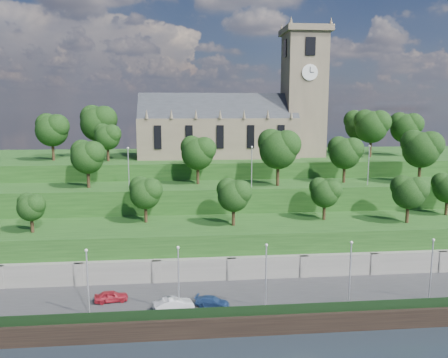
{
  "coord_description": "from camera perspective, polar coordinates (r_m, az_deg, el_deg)",
  "views": [
    {
      "loc": [
        -11.37,
        -44.55,
        24.82
      ],
      "look_at": [
        -4.2,
        30.0,
        12.79
      ],
      "focal_mm": 35.0,
      "sensor_mm": 36.0,
      "label": 1
    }
  ],
  "objects": [
    {
      "name": "retaining_wall",
      "position": [
        61.82,
        5.61,
        -12.09
      ],
      "size": [
        160.0,
        2.1,
        5.0
      ],
      "color": "slate",
      "rests_on": "ground"
    },
    {
      "name": "ground",
      "position": [
        52.25,
        8.23,
        -19.34
      ],
      "size": [
        320.0,
        320.0,
        0.0
      ],
      "primitive_type": "plane",
      "color": "black",
      "rests_on": "ground"
    },
    {
      "name": "lamp_posts_upper",
      "position": [
        72.0,
        3.64,
        2.08
      ],
      "size": [
        40.36,
        0.36,
        6.84
      ],
      "color": "#B2B2B7",
      "rests_on": "embankment_upper"
    },
    {
      "name": "embankment_upper",
      "position": [
        76.76,
        3.21,
        -5.08
      ],
      "size": [
        160.0,
        10.0,
        12.0
      ],
      "primitive_type": "cube",
      "color": "#1B4316",
      "rests_on": "ground"
    },
    {
      "name": "car_right",
      "position": [
        52.93,
        -1.54,
        -15.71
      ],
      "size": [
        4.37,
        2.91,
        1.18
      ],
      "primitive_type": "imported",
      "rotation": [
        0.0,
        0.0,
        1.23
      ],
      "color": "navy",
      "rests_on": "promenade"
    },
    {
      "name": "fence",
      "position": [
        51.59,
        8.13,
        -16.49
      ],
      "size": [
        160.0,
        0.1,
        1.2
      ],
      "primitive_type": "cube",
      "color": "black",
      "rests_on": "promenade"
    },
    {
      "name": "car_middle",
      "position": [
        52.17,
        -6.61,
        -15.96
      ],
      "size": [
        4.8,
        2.57,
        1.5
      ],
      "primitive_type": "imported",
      "rotation": [
        0.0,
        0.0,
        1.8
      ],
      "color": "#BDBCC1",
      "rests_on": "promenade"
    },
    {
      "name": "embankment_lower",
      "position": [
        66.89,
        4.63,
        -9.04
      ],
      "size": [
        160.0,
        12.0,
        8.0
      ],
      "primitive_type": "cube",
      "color": "#1B4316",
      "rests_on": "ground"
    },
    {
      "name": "church",
      "position": [
        91.37,
        2.18,
        7.68
      ],
      "size": [
        38.6,
        12.35,
        27.6
      ],
      "color": "brown",
      "rests_on": "hilltop"
    },
    {
      "name": "car_left",
      "position": [
        55.73,
        -14.51,
        -14.6
      ],
      "size": [
        4.12,
        2.13,
        1.34
      ],
      "primitive_type": "imported",
      "rotation": [
        0.0,
        0.0,
        1.71
      ],
      "color": "maroon",
      "rests_on": "promenade"
    },
    {
      "name": "trees_upper",
      "position": [
        74.86,
        7.78,
        3.8
      ],
      "size": [
        62.89,
        9.0,
        9.59
      ],
      "color": "black",
      "rests_on": "embankment_upper"
    },
    {
      "name": "quay_wall",
      "position": [
        51.69,
        8.27,
        -18.29
      ],
      "size": [
        160.0,
        0.5,
        2.2
      ],
      "primitive_type": "cube",
      "color": "black",
      "rests_on": "ground"
    },
    {
      "name": "trees_lower",
      "position": [
        65.8,
        8.7,
        -1.7
      ],
      "size": [
        67.34,
        8.7,
        7.13
      ],
      "color": "black",
      "rests_on": "embankment_lower"
    },
    {
      "name": "promenade",
      "position": [
        57.02,
        6.78,
        -15.63
      ],
      "size": [
        160.0,
        12.0,
        2.0
      ],
      "primitive_type": "cube",
      "color": "#2D2D30",
      "rests_on": "ground"
    },
    {
      "name": "lamp_posts_promenade",
      "position": [
        51.36,
        5.51,
        -11.85
      ],
      "size": [
        60.36,
        0.36,
        7.73
      ],
      "color": "#B2B2B7",
      "rests_on": "promenade"
    },
    {
      "name": "hilltop",
      "position": [
        96.79,
        1.34,
        -1.19
      ],
      "size": [
        160.0,
        32.0,
        15.0
      ],
      "primitive_type": "cube",
      "color": "#1B4316",
      "rests_on": "ground"
    },
    {
      "name": "trees_hilltop",
      "position": [
        90.64,
        2.72,
        7.02
      ],
      "size": [
        78.54,
        15.61,
        10.69
      ],
      "color": "black",
      "rests_on": "hilltop"
    }
  ]
}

